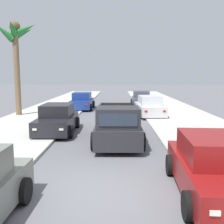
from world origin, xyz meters
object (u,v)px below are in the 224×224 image
object	(u,v)px
pickup_truck	(118,125)
car_right_near	(82,101)
car_left_near	(57,119)
car_left_mid	(213,168)
car_right_mid	(141,99)
car_left_far	(150,107)
palm_tree_left_mid	(15,42)

from	to	relation	value
pickup_truck	car_right_near	bearing A→B (deg)	104.99
car_left_near	car_left_mid	size ratio (longest dim) A/B	0.99
car_left_near	car_right_mid	size ratio (longest dim) A/B	0.99
pickup_truck	car_right_mid	size ratio (longest dim) A/B	1.21
car_left_far	car_left_mid	bearing A→B (deg)	-90.01
car_left_near	car_left_mid	bearing A→B (deg)	-52.32
car_right_near	car_left_mid	world-z (taller)	same
car_left_near	car_right_mid	distance (m)	13.43
pickup_truck	car_right_near	world-z (taller)	pickup_truck
pickup_truck	car_left_near	world-z (taller)	pickup_truck
pickup_truck	car_right_mid	distance (m)	14.43
pickup_truck	car_right_mid	bearing A→B (deg)	80.50
car_left_near	palm_tree_left_mid	world-z (taller)	palm_tree_left_mid
pickup_truck	car_left_near	distance (m)	3.85
pickup_truck	car_left_near	size ratio (longest dim) A/B	1.22
car_left_mid	car_right_mid	xyz separation A→B (m)	(-0.07, 19.59, 0.00)
pickup_truck	car_left_mid	distance (m)	5.89
pickup_truck	car_left_mid	world-z (taller)	pickup_truck
pickup_truck	car_left_far	distance (m)	8.32
pickup_truck	palm_tree_left_mid	size ratio (longest dim) A/B	0.75
car_left_near	car_left_far	bearing A→B (deg)	45.94
pickup_truck	car_right_near	size ratio (longest dim) A/B	1.22
car_left_mid	car_right_mid	size ratio (longest dim) A/B	1.00
car_left_mid	car_left_far	size ratio (longest dim) A/B	1.00
pickup_truck	palm_tree_left_mid	world-z (taller)	palm_tree_left_mid
car_right_mid	palm_tree_left_mid	size ratio (longest dim) A/B	0.62
car_left_near	car_right_near	size ratio (longest dim) A/B	1.01
pickup_truck	car_left_far	size ratio (longest dim) A/B	1.20
car_right_mid	palm_tree_left_mid	world-z (taller)	palm_tree_left_mid
pickup_truck	car_right_mid	world-z (taller)	pickup_truck
car_left_near	car_right_mid	world-z (taller)	same
car_left_near	pickup_truck	bearing A→B (deg)	-32.06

